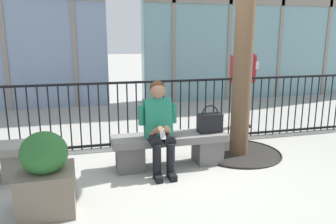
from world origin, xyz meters
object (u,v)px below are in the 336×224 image
bystander_at_railing (243,77)px  planter (46,175)px  seated_person_with_phone (159,124)px  stone_bench (170,147)px  handbag_on_bench (210,122)px

bystander_at_railing → planter: 4.29m
seated_person_with_phone → planter: size_ratio=1.43×
stone_bench → bystander_at_railing: size_ratio=0.94×
handbag_on_bench → stone_bench: bearing=179.0°
planter → stone_bench: bearing=29.3°
seated_person_with_phone → planter: (-1.36, -0.74, -0.26)m
seated_person_with_phone → planter: bearing=-151.6°
bystander_at_railing → planter: bystander_at_railing is taller
seated_person_with_phone → bystander_at_railing: size_ratio=0.71×
stone_bench → planter: (-1.54, -0.87, 0.12)m
stone_bench → seated_person_with_phone: seated_person_with_phone is taller
handbag_on_bench → bystander_at_railing: (1.33, 1.63, 0.41)m
handbag_on_bench → seated_person_with_phone: bearing=-171.1°
bystander_at_railing → seated_person_with_phone: bearing=-140.0°
planter → seated_person_with_phone: bearing=28.4°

